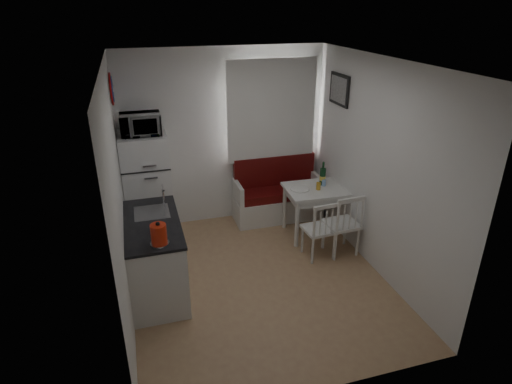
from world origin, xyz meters
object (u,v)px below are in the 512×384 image
fridge (148,188)px  microwave (140,124)px  kitchen_counter (155,256)px  bench (277,199)px  chair_left (322,225)px  wine_bottle (323,173)px  chair_right (346,219)px  kettle (159,234)px  dining_table (320,193)px

fridge → microwave: microwave is taller
kitchen_counter → fridge: (0.02, 1.24, 0.33)m
kitchen_counter → bench: size_ratio=0.97×
kitchen_counter → chair_left: (2.12, 0.05, 0.06)m
kitchen_counter → wine_bottle: kitchen_counter is taller
chair_left → fridge: (-2.10, 1.20, 0.27)m
chair_right → microwave: (-2.43, 1.15, 1.15)m
fridge → kettle: 1.80m
kitchen_counter → bench: kitchen_counter is taller
bench → chair_left: bench is taller
dining_table → chair_left: bearing=-108.6°
bench → wine_bottle: bearing=-48.5°
chair_right → bench: bearing=106.6°
chair_left → bench: bearing=92.8°
dining_table → microwave: bearing=170.5°
bench → chair_left: 1.33m
kettle → wine_bottle: kettle is taller
chair_left → microwave: 2.67m
kitchen_counter → fridge: fridge is taller
kitchen_counter → chair_right: kitchen_counter is taller
fridge → kettle: size_ratio=6.09×
chair_left → kitchen_counter: bearing=177.1°
kitchen_counter → microwave: 1.73m
kitchen_counter → fridge: bearing=89.1°
kitchen_counter → kettle: (0.05, -0.54, 0.57)m
bench → wine_bottle: (0.49, -0.55, 0.58)m
dining_table → chair_right: chair_right is taller
bench → chair_right: bearing=-69.6°
chair_left → fridge: bearing=146.1°
chair_right → microwave: microwave is taller
kitchen_counter → wine_bottle: size_ratio=3.82×
microwave → kitchen_counter: bearing=-90.9°
dining_table → chair_right: (0.08, -0.66, -0.10)m
kitchen_counter → chair_left: bearing=1.3°
bench → chair_left: bearing=-83.0°
fridge → wine_bottle: fridge is taller
wine_bottle → microwave: bearing=170.9°
kettle → dining_table: bearing=28.1°
bench → microwave: microwave is taller
kitchen_counter → microwave: (0.02, 1.19, 1.25)m
chair_right → fridge: 2.72m
kitchen_counter → chair_right: (2.45, 0.04, 0.10)m
fridge → wine_bottle: (2.43, -0.44, 0.12)m
wine_bottle → fridge: bearing=169.7°
chair_right → wine_bottle: (0.00, 0.76, 0.35)m
chair_right → wine_bottle: size_ratio=1.38×
microwave → bench: bearing=4.8°
dining_table → microwave: 2.63m
chair_left → chair_right: size_ratio=0.94×
bench → wine_bottle: size_ratio=3.93×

